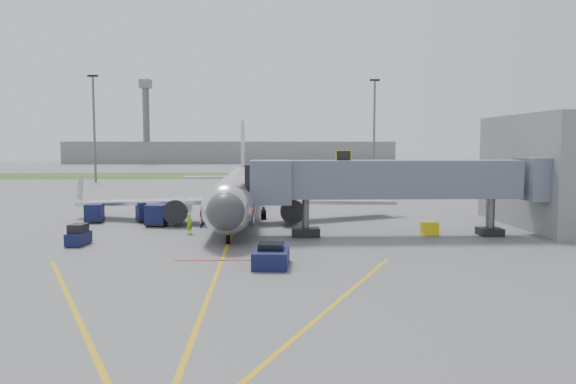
{
  "coord_description": "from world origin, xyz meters",
  "views": [
    {
      "loc": [
        2.82,
        -39.39,
        7.47
      ],
      "look_at": [
        4.76,
        9.41,
        3.2
      ],
      "focal_mm": 35.0,
      "sensor_mm": 36.0,
      "label": 1
    }
  ],
  "objects_px": {
    "airliner": "(237,193)",
    "belt_loader": "(212,214)",
    "pushback_tug": "(271,256)",
    "baggage_tug": "(78,236)",
    "ramp_worker": "(190,224)"
  },
  "relations": [
    {
      "from": "airliner",
      "to": "pushback_tug",
      "type": "bearing_deg",
      "value": -81.52
    },
    {
      "from": "airliner",
      "to": "pushback_tug",
      "type": "relative_size",
      "value": 9.95
    },
    {
      "from": "belt_loader",
      "to": "ramp_worker",
      "type": "xyz_separation_m",
      "value": [
        -0.95,
        -9.5,
        0.4
      ]
    },
    {
      "from": "baggage_tug",
      "to": "belt_loader",
      "type": "xyz_separation_m",
      "value": [
        8.44,
        14.22,
        -0.23
      ]
    },
    {
      "from": "airliner",
      "to": "belt_loader",
      "type": "relative_size",
      "value": 9.01
    },
    {
      "from": "pushback_tug",
      "to": "ramp_worker",
      "type": "bearing_deg",
      "value": 118.17
    },
    {
      "from": "belt_loader",
      "to": "ramp_worker",
      "type": "distance_m",
      "value": 9.56
    },
    {
      "from": "pushback_tug",
      "to": "baggage_tug",
      "type": "relative_size",
      "value": 1.52
    },
    {
      "from": "belt_loader",
      "to": "ramp_worker",
      "type": "height_order",
      "value": "belt_loader"
    },
    {
      "from": "airliner",
      "to": "belt_loader",
      "type": "distance_m",
      "value": 3.41
    },
    {
      "from": "airliner",
      "to": "pushback_tug",
      "type": "height_order",
      "value": "airliner"
    },
    {
      "from": "baggage_tug",
      "to": "ramp_worker",
      "type": "bearing_deg",
      "value": 32.26
    },
    {
      "from": "baggage_tug",
      "to": "pushback_tug",
      "type": "bearing_deg",
      "value": -28.28
    },
    {
      "from": "ramp_worker",
      "to": "baggage_tug",
      "type": "bearing_deg",
      "value": 156.08
    },
    {
      "from": "baggage_tug",
      "to": "ramp_worker",
      "type": "relative_size",
      "value": 1.36
    }
  ]
}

